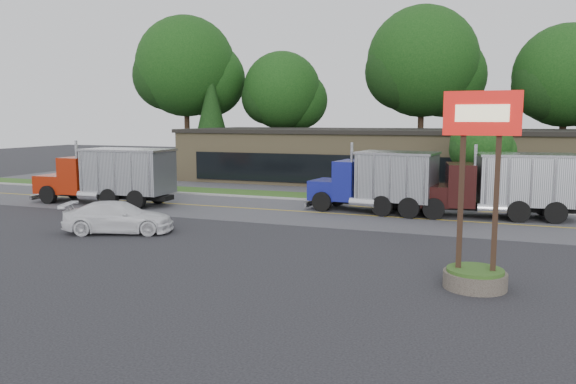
% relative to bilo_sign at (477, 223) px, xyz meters
% --- Properties ---
extents(ground, '(140.00, 140.00, 0.00)m').
position_rel_bilo_sign_xyz_m(ground, '(-10.50, 2.50, -2.02)').
color(ground, '#36363C').
rests_on(ground, ground).
extents(road, '(60.00, 8.00, 0.02)m').
position_rel_bilo_sign_xyz_m(road, '(-10.50, 11.50, -2.02)').
color(road, slate).
rests_on(road, ground).
extents(center_line, '(60.00, 0.12, 0.01)m').
position_rel_bilo_sign_xyz_m(center_line, '(-10.50, 11.50, -2.02)').
color(center_line, gold).
rests_on(center_line, ground).
extents(curb, '(60.00, 0.30, 0.12)m').
position_rel_bilo_sign_xyz_m(curb, '(-10.50, 15.70, -2.02)').
color(curb, '#9E9E99').
rests_on(curb, ground).
extents(grass_verge, '(60.00, 3.40, 0.03)m').
position_rel_bilo_sign_xyz_m(grass_verge, '(-10.50, 17.50, -2.02)').
color(grass_verge, '#365C1F').
rests_on(grass_verge, ground).
extents(far_parking, '(60.00, 7.00, 0.02)m').
position_rel_bilo_sign_xyz_m(far_parking, '(-10.50, 22.50, -2.02)').
color(far_parking, slate).
rests_on(far_parking, ground).
extents(strip_mall, '(32.00, 12.00, 4.00)m').
position_rel_bilo_sign_xyz_m(strip_mall, '(-8.50, 28.50, -0.02)').
color(strip_mall, '#8C7955').
rests_on(strip_mall, ground).
extents(bilo_sign, '(2.20, 1.90, 5.95)m').
position_rel_bilo_sign_xyz_m(bilo_sign, '(0.00, 0.00, 0.00)').
color(bilo_sign, '#6B6054').
rests_on(bilo_sign, ground).
extents(tree_far_a, '(11.05, 10.40, 15.76)m').
position_rel_bilo_sign_xyz_m(tree_far_a, '(-30.33, 34.63, 8.04)').
color(tree_far_a, '#382619').
rests_on(tree_far_a, ground).
extents(tree_far_b, '(8.38, 7.89, 11.95)m').
position_rel_bilo_sign_xyz_m(tree_far_b, '(-20.37, 36.60, 5.60)').
color(tree_far_b, '#382619').
rests_on(tree_far_b, ground).
extents(tree_far_c, '(10.88, 10.24, 15.52)m').
position_rel_bilo_sign_xyz_m(tree_far_c, '(-6.33, 36.63, 7.88)').
color(tree_far_c, '#382619').
rests_on(tree_far_c, ground).
extents(tree_far_d, '(9.15, 8.61, 13.05)m').
position_rel_bilo_sign_xyz_m(tree_far_d, '(5.64, 35.61, 6.30)').
color(tree_far_d, '#382619').
rests_on(tree_far_d, ground).
extents(evergreen_left, '(4.34, 4.34, 9.86)m').
position_rel_bilo_sign_xyz_m(evergreen_left, '(-26.50, 32.50, 3.40)').
color(evergreen_left, '#382619').
rests_on(evergreen_left, ground).
extents(tree_verge, '(3.83, 3.61, 5.47)m').
position_rel_bilo_sign_xyz_m(tree_verge, '(-0.44, 17.55, 1.45)').
color(tree_verge, '#382619').
rests_on(tree_verge, ground).
extents(dump_truck_red, '(8.99, 2.81, 3.36)m').
position_rel_bilo_sign_xyz_m(dump_truck_red, '(-21.26, 10.06, -0.21)').
color(dump_truck_red, black).
rests_on(dump_truck_red, ground).
extents(dump_truck_blue, '(7.14, 3.35, 3.36)m').
position_rel_bilo_sign_xyz_m(dump_truck_blue, '(-5.54, 12.78, -0.23)').
color(dump_truck_blue, black).
rests_on(dump_truck_blue, ground).
extents(dump_truck_maroon, '(8.44, 3.79, 3.36)m').
position_rel_bilo_sign_xyz_m(dump_truck_maroon, '(0.76, 13.22, -0.22)').
color(dump_truck_maroon, black).
rests_on(dump_truck_maroon, ground).
extents(rally_car, '(5.27, 3.59, 1.42)m').
position_rel_bilo_sign_xyz_m(rally_car, '(-15.50, 3.15, -1.31)').
color(rally_car, white).
rests_on(rally_car, ground).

